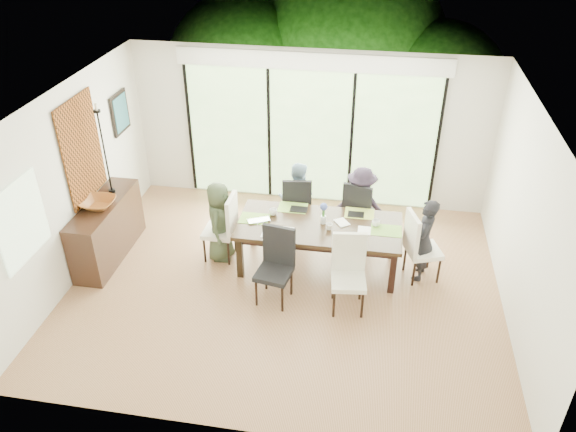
% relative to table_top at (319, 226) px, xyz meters
% --- Properties ---
extents(floor, '(6.00, 5.00, 0.01)m').
position_rel_table_top_xyz_m(floor, '(-0.41, -0.52, -0.71)').
color(floor, brown).
rests_on(floor, ground).
extents(ceiling, '(6.00, 5.00, 0.01)m').
position_rel_table_top_xyz_m(ceiling, '(-0.41, -0.52, 2.00)').
color(ceiling, white).
rests_on(ceiling, wall_back).
extents(wall_back, '(6.00, 0.02, 2.70)m').
position_rel_table_top_xyz_m(wall_back, '(-0.41, 1.99, 0.65)').
color(wall_back, silver).
rests_on(wall_back, floor).
extents(wall_front, '(6.00, 0.02, 2.70)m').
position_rel_table_top_xyz_m(wall_front, '(-0.41, -3.03, 0.65)').
color(wall_front, beige).
rests_on(wall_front, floor).
extents(wall_left, '(0.02, 5.00, 2.70)m').
position_rel_table_top_xyz_m(wall_left, '(-3.42, -0.52, 0.65)').
color(wall_left, white).
rests_on(wall_left, floor).
extents(wall_right, '(0.02, 5.00, 2.70)m').
position_rel_table_top_xyz_m(wall_right, '(2.60, -0.52, 0.65)').
color(wall_right, beige).
rests_on(wall_right, floor).
extents(glass_doors, '(4.20, 0.02, 2.30)m').
position_rel_table_top_xyz_m(glass_doors, '(-0.41, 1.95, 0.50)').
color(glass_doors, '#598C3F').
rests_on(glass_doors, wall_back).
extents(blinds_header, '(4.40, 0.06, 0.28)m').
position_rel_table_top_xyz_m(blinds_header, '(-0.41, 1.94, 1.80)').
color(blinds_header, white).
rests_on(blinds_header, wall_back).
extents(mullion_a, '(0.05, 0.04, 2.30)m').
position_rel_table_top_xyz_m(mullion_a, '(-2.51, 1.94, 0.50)').
color(mullion_a, black).
rests_on(mullion_a, wall_back).
extents(mullion_b, '(0.05, 0.04, 2.30)m').
position_rel_table_top_xyz_m(mullion_b, '(-1.11, 1.94, 0.50)').
color(mullion_b, black).
rests_on(mullion_b, wall_back).
extents(mullion_c, '(0.05, 0.04, 2.30)m').
position_rel_table_top_xyz_m(mullion_c, '(0.29, 1.94, 0.50)').
color(mullion_c, black).
rests_on(mullion_c, wall_back).
extents(mullion_d, '(0.05, 0.04, 2.30)m').
position_rel_table_top_xyz_m(mullion_d, '(1.69, 1.94, 0.50)').
color(mullion_d, black).
rests_on(mullion_d, wall_back).
extents(side_window, '(0.02, 0.90, 1.00)m').
position_rel_table_top_xyz_m(side_window, '(-3.38, -1.72, 0.80)').
color(side_window, '#8CAD7F').
rests_on(side_window, wall_left).
extents(deck, '(6.00, 1.80, 0.10)m').
position_rel_table_top_xyz_m(deck, '(-0.41, 2.88, -0.75)').
color(deck, '#4E3D21').
rests_on(deck, ground).
extents(rail_top, '(6.00, 0.08, 0.06)m').
position_rel_table_top_xyz_m(rail_top, '(-0.41, 3.68, -0.15)').
color(rail_top, brown).
rests_on(rail_top, deck).
extents(foliage_left, '(3.20, 3.20, 3.20)m').
position_rel_table_top_xyz_m(foliage_left, '(-2.21, 4.68, 0.74)').
color(foliage_left, '#14380F').
rests_on(foliage_left, ground).
extents(foliage_mid, '(4.00, 4.00, 4.00)m').
position_rel_table_top_xyz_m(foliage_mid, '(-0.01, 5.28, 1.10)').
color(foliage_mid, '#14380F').
rests_on(foliage_mid, ground).
extents(foliage_right, '(2.80, 2.80, 2.80)m').
position_rel_table_top_xyz_m(foliage_right, '(1.79, 4.48, 0.56)').
color(foliage_right, '#14380F').
rests_on(foliage_right, ground).
extents(foliage_far, '(3.60, 3.60, 3.60)m').
position_rel_table_top_xyz_m(foliage_far, '(-1.01, 5.98, 0.92)').
color(foliage_far, '#14380F').
rests_on(foliage_far, ground).
extents(table_top, '(2.35, 1.08, 0.06)m').
position_rel_table_top_xyz_m(table_top, '(0.00, 0.00, 0.00)').
color(table_top, black).
rests_on(table_top, floor).
extents(table_apron, '(2.15, 0.88, 0.10)m').
position_rel_table_top_xyz_m(table_apron, '(0.00, 0.00, -0.09)').
color(table_apron, black).
rests_on(table_apron, floor).
extents(table_leg_fl, '(0.09, 0.09, 0.67)m').
position_rel_table_top_xyz_m(table_leg_fl, '(-1.08, -0.43, -0.37)').
color(table_leg_fl, black).
rests_on(table_leg_fl, floor).
extents(table_leg_fr, '(0.09, 0.09, 0.67)m').
position_rel_table_top_xyz_m(table_leg_fr, '(1.08, -0.43, -0.37)').
color(table_leg_fr, black).
rests_on(table_leg_fr, floor).
extents(table_leg_bl, '(0.09, 0.09, 0.67)m').
position_rel_table_top_xyz_m(table_leg_bl, '(-1.08, 0.43, -0.37)').
color(table_leg_bl, black).
rests_on(table_leg_bl, floor).
extents(table_leg_br, '(0.09, 0.09, 0.67)m').
position_rel_table_top_xyz_m(table_leg_br, '(1.08, 0.43, -0.37)').
color(table_leg_br, black).
rests_on(table_leg_br, floor).
extents(chair_left_end, '(0.46, 0.46, 1.08)m').
position_rel_table_top_xyz_m(chair_left_end, '(-1.50, 0.00, -0.17)').
color(chair_left_end, white).
rests_on(chair_left_end, floor).
extents(chair_right_end, '(0.57, 0.57, 1.08)m').
position_rel_table_top_xyz_m(chair_right_end, '(1.50, 0.00, -0.17)').
color(chair_right_end, white).
rests_on(chair_right_end, floor).
extents(chair_far_left, '(0.50, 0.50, 1.08)m').
position_rel_table_top_xyz_m(chair_far_left, '(-0.45, 0.85, -0.17)').
color(chair_far_left, black).
rests_on(chair_far_left, floor).
extents(chair_far_right, '(0.55, 0.55, 1.08)m').
position_rel_table_top_xyz_m(chair_far_right, '(0.55, 0.85, -0.17)').
color(chair_far_right, black).
rests_on(chair_far_right, floor).
extents(chair_near_left, '(0.52, 0.52, 1.08)m').
position_rel_table_top_xyz_m(chair_near_left, '(-0.50, -0.87, -0.17)').
color(chair_near_left, black).
rests_on(chair_near_left, floor).
extents(chair_near_right, '(0.50, 0.50, 1.08)m').
position_rel_table_top_xyz_m(chair_near_right, '(0.50, -0.87, -0.17)').
color(chair_near_right, silver).
rests_on(chair_near_right, floor).
extents(person_left_end, '(0.38, 0.59, 1.26)m').
position_rel_table_top_xyz_m(person_left_end, '(-1.48, 0.00, -0.07)').
color(person_left_end, '#39462F').
rests_on(person_left_end, floor).
extents(person_right_end, '(0.48, 0.65, 1.26)m').
position_rel_table_top_xyz_m(person_right_end, '(1.48, 0.00, -0.07)').
color(person_right_end, black).
rests_on(person_right_end, floor).
extents(person_far_left, '(0.61, 0.40, 1.26)m').
position_rel_table_top_xyz_m(person_far_left, '(-0.45, 0.83, -0.07)').
color(person_far_left, '#7D9EB4').
rests_on(person_far_left, floor).
extents(person_far_right, '(0.63, 0.44, 1.26)m').
position_rel_table_top_xyz_m(person_far_right, '(0.55, 0.83, -0.07)').
color(person_far_right, '#251C2B').
rests_on(person_far_right, floor).
extents(placemat_left, '(0.43, 0.31, 0.01)m').
position_rel_table_top_xyz_m(placemat_left, '(-0.95, 0.00, 0.03)').
color(placemat_left, '#6E9F39').
rests_on(placemat_left, table_top).
extents(placemat_right, '(0.43, 0.31, 0.01)m').
position_rel_table_top_xyz_m(placemat_right, '(0.95, 0.00, 0.03)').
color(placemat_right, '#6FA63B').
rests_on(placemat_right, table_top).
extents(placemat_far_l, '(0.43, 0.31, 0.01)m').
position_rel_table_top_xyz_m(placemat_far_l, '(-0.45, 0.40, 0.03)').
color(placemat_far_l, '#81B741').
rests_on(placemat_far_l, table_top).
extents(placemat_far_r, '(0.43, 0.31, 0.01)m').
position_rel_table_top_xyz_m(placemat_far_r, '(0.55, 0.40, 0.03)').
color(placemat_far_r, '#9DB23F').
rests_on(placemat_far_r, table_top).
extents(placemat_paper, '(0.43, 0.31, 0.01)m').
position_rel_table_top_xyz_m(placemat_paper, '(-0.55, -0.30, 0.03)').
color(placemat_paper, white).
rests_on(placemat_paper, table_top).
extents(tablet_far_l, '(0.25, 0.18, 0.01)m').
position_rel_table_top_xyz_m(tablet_far_l, '(-0.35, 0.35, 0.04)').
color(tablet_far_l, black).
rests_on(tablet_far_l, table_top).
extents(tablet_far_r, '(0.23, 0.17, 0.01)m').
position_rel_table_top_xyz_m(tablet_far_r, '(0.50, 0.35, 0.04)').
color(tablet_far_r, black).
rests_on(tablet_far_r, table_top).
extents(papers, '(0.29, 0.22, 0.00)m').
position_rel_table_top_xyz_m(papers, '(0.70, -0.05, 0.03)').
color(papers, white).
rests_on(papers, table_top).
extents(platter_base, '(0.25, 0.25, 0.02)m').
position_rel_table_top_xyz_m(platter_base, '(-0.55, -0.30, 0.05)').
color(platter_base, white).
rests_on(platter_base, table_top).
extents(platter_snacks, '(0.20, 0.20, 0.01)m').
position_rel_table_top_xyz_m(platter_snacks, '(-0.55, -0.30, 0.06)').
color(platter_snacks, orange).
rests_on(platter_snacks, table_top).
extents(vase, '(0.08, 0.08, 0.12)m').
position_rel_table_top_xyz_m(vase, '(0.05, 0.05, 0.09)').
color(vase, silver).
rests_on(vase, table_top).
extents(hyacinth_stems, '(0.04, 0.04, 0.16)m').
position_rel_table_top_xyz_m(hyacinth_stems, '(0.05, 0.05, 0.21)').
color(hyacinth_stems, '#337226').
rests_on(hyacinth_stems, table_top).
extents(hyacinth_blooms, '(0.11, 0.11, 0.11)m').
position_rel_table_top_xyz_m(hyacinth_blooms, '(0.05, 0.05, 0.30)').
color(hyacinth_blooms, '#475AB3').
rests_on(hyacinth_blooms, table_top).
extents(laptop, '(0.38, 0.33, 0.03)m').
position_rel_table_top_xyz_m(laptop, '(-0.85, -0.10, 0.04)').
color(laptop, silver).
rests_on(laptop, table_top).
extents(cup_a, '(0.15, 0.15, 0.09)m').
position_rel_table_top_xyz_m(cup_a, '(-0.70, 0.15, 0.08)').
color(cup_a, white).
rests_on(cup_a, table_top).
extents(cup_b, '(0.13, 0.13, 0.09)m').
position_rel_table_top_xyz_m(cup_b, '(0.15, -0.10, 0.07)').
color(cup_b, white).
rests_on(cup_b, table_top).
extents(cup_c, '(0.13, 0.13, 0.09)m').
position_rel_table_top_xyz_m(cup_c, '(0.80, 0.10, 0.08)').
color(cup_c, white).
rests_on(cup_c, table_top).
extents(book, '(0.26, 0.27, 0.02)m').
position_rel_table_top_xyz_m(book, '(0.25, 0.05, 0.04)').
color(book, white).
rests_on(book, table_top).
extents(sideboard, '(0.46, 1.62, 0.91)m').
position_rel_table_top_xyz_m(sideboard, '(-3.17, -0.24, -0.25)').
color(sideboard, black).
rests_on(sideboard, floor).
extents(bowl, '(0.48, 0.48, 0.12)m').
position_rel_table_top_xyz_m(bowl, '(-3.17, -0.34, 0.27)').
color(bowl, brown).
rests_on(bowl, sideboard).
extents(candlestick_base, '(0.10, 0.10, 0.04)m').
position_rel_table_top_xyz_m(candlestick_base, '(-3.17, 0.11, 0.23)').
color(candlestick_base, black).
rests_on(candlestick_base, sideboard).
extents(candlestick_shaft, '(0.02, 0.02, 1.27)m').
position_rel_table_top_xyz_m(candlestick_shaft, '(-3.17, 0.11, 0.87)').
color(candlestick_shaft, black).
rests_on(candlestick_shaft, sideboard).
extents(candlestick_pan, '(0.10, 0.10, 0.03)m').
position_rel_table_top_xyz_m(candlestick_pan, '(-3.17, 0.11, 1.50)').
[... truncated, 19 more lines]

